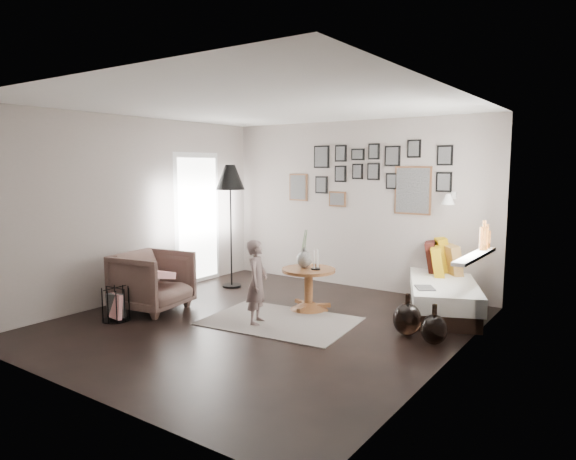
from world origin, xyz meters
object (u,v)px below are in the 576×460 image
Objects in this scene: armchair at (153,281)px; demijohn_small at (434,329)px; floor_lamp at (230,182)px; daybed at (445,290)px; pedestal_table at (308,291)px; vase at (304,256)px; magazine_basket at (116,304)px; child at (257,282)px; demijohn_large at (407,319)px.

demijohn_small is (3.51, 0.83, -0.23)m from armchair.
floor_lamp is at bearing 167.74° from demijohn_small.
daybed is 1.04× the size of floor_lamp.
vase is (-0.08, 0.02, 0.46)m from pedestal_table.
armchair is at bearing 88.02° from magazine_basket.
magazine_basket is 0.40× the size of child.
pedestal_table is at bearing 45.68° from magazine_basket.
demijohn_small is (0.32, -1.36, -0.11)m from daybed.
demijohn_large is 0.47× the size of child.
floor_lamp is (-1.63, 0.40, 0.94)m from vase.
floor_lamp reaches higher than daybed.
floor_lamp is 3.91m from demijohn_small.
daybed is at bearing 10.50° from floor_lamp.
pedestal_table is 2.45m from magazine_basket.
daybed is at bearing -63.83° from armchair.
pedestal_table is 2.07m from armchair.
floor_lamp is at bearing -7.71° from armchair.
floor_lamp is at bearing 166.32° from pedestal_table.
pedestal_table is 1.49m from demijohn_large.
daybed is 3.87m from armchair.
demijohn_large is (-0.03, -1.24, -0.09)m from daybed.
floor_lamp is at bearing 89.94° from magazine_basket.
armchair is at bearing -89.37° from floor_lamp.
floor_lamp is 1.88× the size of child.
armchair reaches higher than demijohn_small.
floor_lamp is (-1.71, 0.42, 1.40)m from pedestal_table.
vase is 1.16× the size of demijohn_small.
demijohn_large is at bearing 161.08° from demijohn_small.
vase is 0.25× the size of daybed.
demijohn_large is at bearing -9.20° from vase.
pedestal_table is 0.46m from vase.
floor_lamp is 3.56m from demijohn_large.
child is at bearing -165.90° from demijohn_small.
daybed is at bearing 40.73° from magazine_basket.
daybed reaches higher than demijohn_small.
floor_lamp is 4.70× the size of magazine_basket.
magazine_basket is at bearing -161.99° from daybed.
demijohn_large is (3.18, -0.65, -1.47)m from floor_lamp.
magazine_basket is (-0.02, -0.57, -0.19)m from armchair.
pedestal_table is 0.83× the size of armchair.
armchair is (-1.69, -1.18, 0.13)m from pedestal_table.
child is at bearing -97.25° from vase.
floor_lamp reaches higher than demijohn_large.
child reaches higher than daybed.
pedestal_table is at bearing 169.08° from demijohn_small.
pedestal_table is 0.69× the size of child.
magazine_basket is (-1.71, -1.75, -0.06)m from pedestal_table.
floor_lamp is 2.29m from child.
armchair is 0.45× the size of floor_lamp.
pedestal_table is at bearing -32.92° from child.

